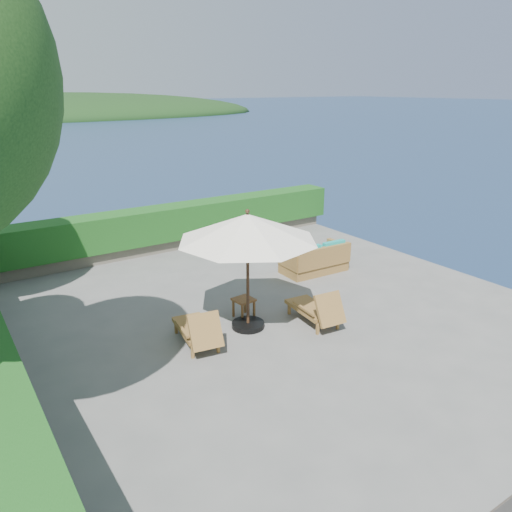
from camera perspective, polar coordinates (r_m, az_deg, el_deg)
ground at (r=11.24m, az=1.00°, el=-6.68°), size 12.00×12.00×0.00m
foundation at (r=11.99m, az=0.96°, el=-13.39°), size 12.00×12.00×3.00m
ocean at (r=12.82m, az=0.92°, el=-18.88°), size 600.00×600.00×0.00m
offshore_island at (r=151.69m, az=-22.74°, el=14.49°), size 126.00×57.60×12.60m
planter_wall_far at (r=15.79m, az=-10.65°, el=1.33°), size 12.00×0.60×0.36m
hedge_far at (r=15.60m, az=-10.79°, el=3.67°), size 12.40×0.90×1.00m
patio_umbrella at (r=9.89m, az=-0.98°, el=3.15°), size 3.26×3.26×2.57m
lounge_left at (r=9.88m, az=-6.64°, el=-8.30°), size 0.83×1.56×0.85m
lounge_right at (r=10.75m, az=6.95°, el=-5.99°), size 0.75×1.52×0.85m
side_table at (r=10.97m, az=-1.42°, el=-5.28°), size 0.45×0.45×0.44m
wicker_loveseat at (r=13.69m, az=6.79°, el=-0.49°), size 1.84×0.99×0.89m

